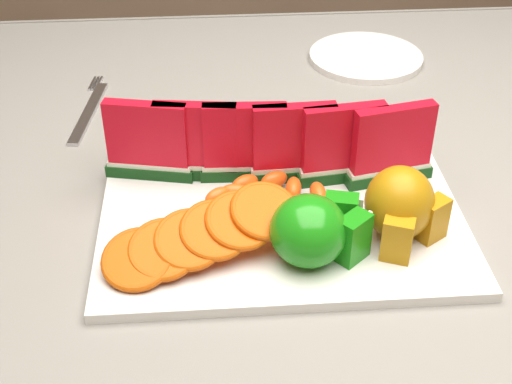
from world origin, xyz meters
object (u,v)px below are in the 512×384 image
platter (281,214)px  apple_cluster (315,230)px  pear_cluster (401,206)px  fork (89,110)px  side_plate (366,57)px

platter → apple_cluster: apple_cluster is taller
apple_cluster → pear_cluster: size_ratio=1.24×
platter → pear_cluster: pear_cluster is taller
apple_cluster → fork: apple_cluster is taller
platter → apple_cluster: (0.03, -0.08, 0.04)m
platter → fork: (-0.24, 0.26, -0.00)m
apple_cluster → side_plate: size_ratio=0.52×
side_plate → platter: bearing=-113.9°
fork → apple_cluster: bearing=-51.9°
fork → platter: bearing=-47.4°
platter → fork: size_ratio=2.05×
apple_cluster → platter: bearing=108.0°
apple_cluster → side_plate: apple_cluster is taller
apple_cluster → fork: (-0.27, 0.34, -0.04)m
platter → apple_cluster: 0.09m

